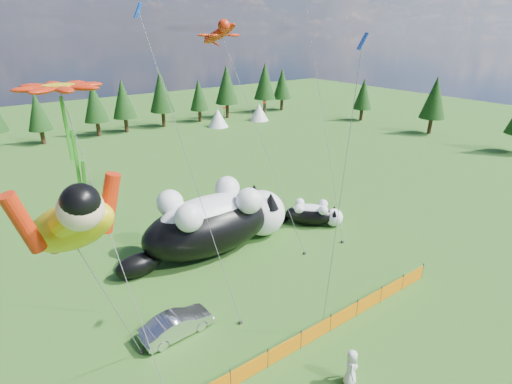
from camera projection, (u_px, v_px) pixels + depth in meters
ground at (248, 323)px, 21.07m from camera, size 160.00×160.00×0.00m
safety_fence at (285, 349)px, 18.62m from camera, size 22.06×0.06×1.10m
tree_line at (56, 112)px, 53.30m from camera, size 90.00×4.00×8.00m
festival_tents at (151, 127)px, 56.49m from camera, size 50.00×3.20×2.80m
cat_large at (216, 221)px, 27.33m from camera, size 12.73×4.56×4.60m
cat_small at (313, 214)px, 31.32m from camera, size 4.21×4.17×1.91m
car at (177, 324)px, 20.05m from camera, size 3.77×1.52×1.22m
spectator_e at (351, 368)px, 17.13m from camera, size 1.02×1.01×1.78m
superhero_kite at (68, 227)px, 12.23m from camera, size 6.12×6.30×11.31m
gecko_kite at (219, 34)px, 27.83m from camera, size 3.24×11.35×16.32m
flower_kite at (60, 92)px, 14.21m from camera, size 3.81×6.97×13.33m
diamond_kite_a at (146, 35)px, 17.84m from camera, size 2.46×5.16×16.07m
diamond_kite_c at (360, 61)px, 16.24m from camera, size 1.88×0.88×14.61m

